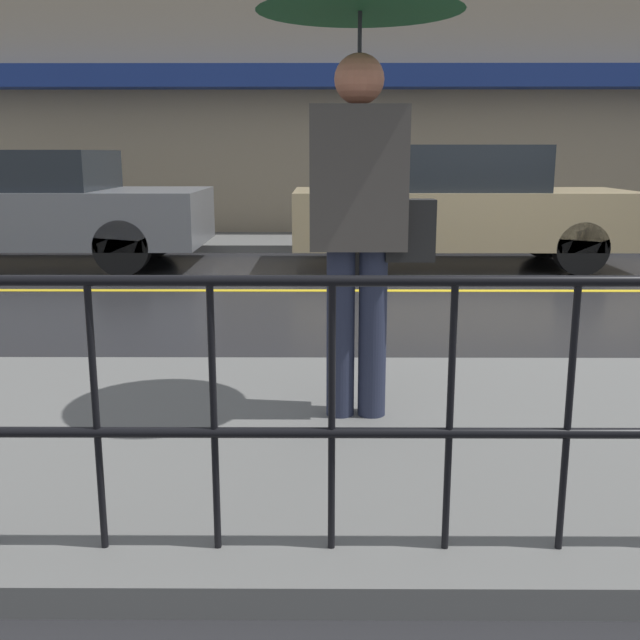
# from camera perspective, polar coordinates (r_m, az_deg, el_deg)

# --- Properties ---
(ground_plane) EXTENTS (80.00, 80.00, 0.00)m
(ground_plane) POSITION_cam_1_polar(r_m,az_deg,el_deg) (8.14, 14.26, 2.16)
(ground_plane) COLOR #262628
(sidewalk_far) EXTENTS (28.00, 1.86, 0.11)m
(sidewalk_far) POSITION_cam_1_polar(r_m,az_deg,el_deg) (11.97, 9.79, 5.89)
(sidewalk_far) COLOR #60605E
(sidewalk_far) RESTS_ON ground_plane
(lane_marking) EXTENTS (25.20, 0.12, 0.01)m
(lane_marking) POSITION_cam_1_polar(r_m,az_deg,el_deg) (8.14, 14.26, 2.19)
(lane_marking) COLOR gold
(lane_marking) RESTS_ON ground_plane
(building_storefront) EXTENTS (28.00, 0.85, 5.35)m
(building_storefront) POSITION_cam_1_polar(r_m,az_deg,el_deg) (12.99, 9.46, 17.98)
(building_storefront) COLOR gray
(building_storefront) RESTS_ON ground_plane
(pedestrian) EXTENTS (0.96, 0.96, 2.17)m
(pedestrian) POSITION_cam_1_polar(r_m,az_deg,el_deg) (3.67, 3.11, 17.58)
(pedestrian) COLOR #23283D
(pedestrian) RESTS_ON sidewalk_near
(car_grey) EXTENTS (4.43, 1.87, 1.46)m
(car_grey) POSITION_cam_1_polar(r_m,az_deg,el_deg) (10.35, -21.45, 8.05)
(car_grey) COLOR slate
(car_grey) RESTS_ON ground_plane
(car_tan) EXTENTS (4.23, 1.70, 1.52)m
(car_tan) POSITION_cam_1_polar(r_m,az_deg,el_deg) (9.77, 10.41, 8.56)
(car_tan) COLOR tan
(car_tan) RESTS_ON ground_plane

